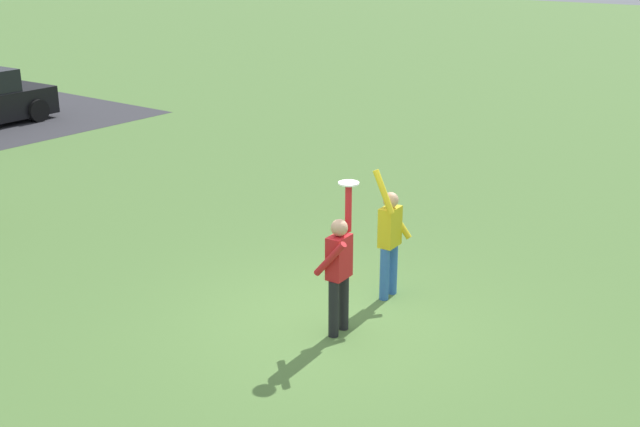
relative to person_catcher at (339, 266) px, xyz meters
name	(u,v)px	position (x,y,z in m)	size (l,w,h in m)	color
ground_plane	(335,320)	(0.26, 0.25, -0.98)	(120.00, 120.00, 0.00)	#567F3D
person_catcher	(339,266)	(0.00, 0.00, 0.00)	(0.55, 0.49, 2.08)	black
person_defender	(390,236)	(1.41, 0.09, 0.00)	(0.56, 0.49, 2.04)	#3366B7
frisbee_disc	(349,183)	(0.22, 0.01, 1.11)	(0.28, 0.28, 0.02)	white
field_cone_orange	(339,267)	(1.57, 1.11, -0.82)	(0.26, 0.26, 0.32)	orange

